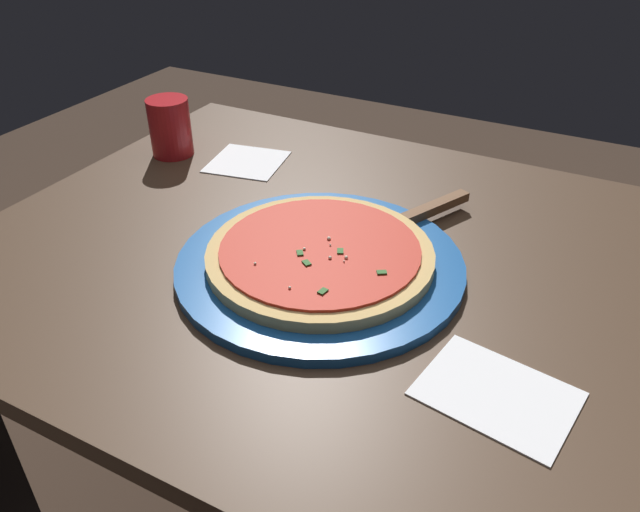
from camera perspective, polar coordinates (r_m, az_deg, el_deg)
The scene contains 7 objects.
restaurant_table at distance 0.91m, azimuth 4.53°, elevation -7.17°, with size 1.12×0.81×0.74m.
serving_plate at distance 0.81m, azimuth -0.00°, elevation -0.77°, with size 0.38×0.38×0.01m, color #195199.
pizza at distance 0.81m, azimuth 0.00°, elevation 0.20°, with size 0.30×0.30×0.02m.
pizza_server at distance 0.91m, azimuth 8.80°, elevation 3.61°, with size 0.13×0.22×0.01m.
cup_tall_drink at distance 1.15m, azimuth -13.66°, elevation 11.48°, with size 0.07×0.07×0.10m, color #B2191E.
napkin_folded_right at distance 1.11m, azimuth -6.74°, elevation 8.63°, with size 0.12×0.12×0.00m, color white.
napkin_loose_left at distance 0.67m, azimuth 16.00°, elevation -12.12°, with size 0.15×0.11×0.00m, color white.
Camera 1 is at (-0.26, 0.65, 1.20)m, focal length 34.68 mm.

